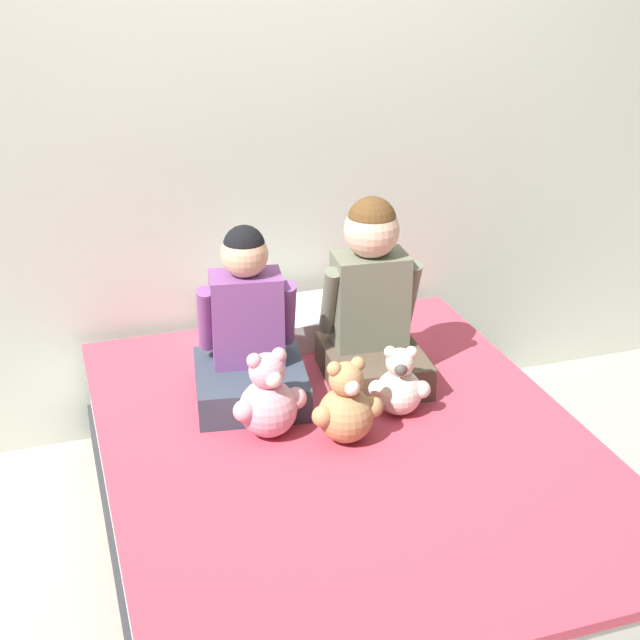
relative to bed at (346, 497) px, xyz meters
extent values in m
plane|color=#B2A899|center=(0.00, 0.00, -0.22)|extent=(14.00, 14.00, 0.00)
cube|color=beige|center=(0.00, 1.01, 1.03)|extent=(8.00, 0.06, 2.50)
cube|color=#2D2D33|center=(0.00, 0.00, -0.13)|extent=(1.49, 1.86, 0.18)
cube|color=silver|center=(0.00, 0.00, 0.08)|extent=(1.46, 1.83, 0.24)
cube|color=#C64256|center=(0.00, 0.00, 0.21)|extent=(1.48, 1.84, 0.03)
cube|color=#384251|center=(-0.23, 0.33, 0.28)|extent=(0.41, 0.43, 0.12)
cube|color=#7F4789|center=(-0.22, 0.38, 0.50)|extent=(0.25, 0.18, 0.31)
sphere|color=#DBAD89|center=(-0.22, 0.38, 0.72)|extent=(0.15, 0.15, 0.15)
sphere|color=black|center=(-0.22, 0.38, 0.75)|extent=(0.14, 0.14, 0.14)
cylinder|color=#7F4789|center=(-0.35, 0.40, 0.50)|extent=(0.08, 0.14, 0.25)
cylinder|color=#7F4789|center=(-0.09, 0.36, 0.50)|extent=(0.08, 0.14, 0.25)
cube|color=brown|center=(0.21, 0.33, 0.28)|extent=(0.35, 0.41, 0.12)
cube|color=slate|center=(0.21, 0.39, 0.51)|extent=(0.26, 0.18, 0.33)
sphere|color=beige|center=(0.21, 0.39, 0.75)|extent=(0.19, 0.19, 0.19)
sphere|color=brown|center=(0.21, 0.39, 0.79)|extent=(0.16, 0.16, 0.16)
cylinder|color=slate|center=(0.07, 0.40, 0.51)|extent=(0.07, 0.15, 0.26)
cylinder|color=slate|center=(0.35, 0.37, 0.51)|extent=(0.07, 0.15, 0.26)
sphere|color=#DBA3B2|center=(-0.23, 0.10, 0.32)|extent=(0.18, 0.18, 0.18)
sphere|color=#DBA3B2|center=(-0.23, 0.10, 0.45)|extent=(0.11, 0.11, 0.11)
sphere|color=white|center=(-0.22, 0.05, 0.44)|extent=(0.05, 0.05, 0.05)
sphere|color=#DBA3B2|center=(-0.27, 0.09, 0.49)|extent=(0.05, 0.05, 0.05)
sphere|color=#DBA3B2|center=(-0.19, 0.10, 0.49)|extent=(0.05, 0.05, 0.05)
sphere|color=#DBA3B2|center=(-0.31, 0.07, 0.34)|extent=(0.07, 0.07, 0.07)
sphere|color=#DBA3B2|center=(-0.14, 0.09, 0.34)|extent=(0.07, 0.07, 0.07)
sphere|color=silver|center=(0.21, 0.09, 0.30)|extent=(0.15, 0.15, 0.15)
sphere|color=silver|center=(0.21, 0.09, 0.41)|extent=(0.09, 0.09, 0.09)
sphere|color=#4C4742|center=(0.20, 0.06, 0.41)|extent=(0.04, 0.04, 0.04)
sphere|color=silver|center=(0.18, 0.10, 0.45)|extent=(0.04, 0.04, 0.04)
sphere|color=silver|center=(0.24, 0.08, 0.45)|extent=(0.04, 0.04, 0.04)
sphere|color=silver|center=(0.14, 0.10, 0.32)|extent=(0.06, 0.06, 0.06)
sphere|color=silver|center=(0.27, 0.06, 0.32)|extent=(0.06, 0.06, 0.06)
sphere|color=tan|center=(-0.01, -0.01, 0.31)|extent=(0.17, 0.17, 0.17)
sphere|color=tan|center=(-0.01, -0.01, 0.44)|extent=(0.11, 0.11, 0.11)
sphere|color=white|center=(-0.01, -0.05, 0.43)|extent=(0.05, 0.05, 0.05)
sphere|color=tan|center=(-0.05, -0.01, 0.48)|extent=(0.05, 0.05, 0.05)
sphere|color=tan|center=(0.03, 0.00, 0.48)|extent=(0.05, 0.05, 0.05)
sphere|color=tan|center=(-0.09, -0.03, 0.33)|extent=(0.07, 0.07, 0.07)
sphere|color=tan|center=(0.07, -0.02, 0.33)|extent=(0.07, 0.07, 0.07)
cube|color=silver|center=(0.00, 0.74, 0.28)|extent=(0.56, 0.31, 0.11)
camera|label=1|loc=(-0.80, -2.21, 1.72)|focal=50.00mm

